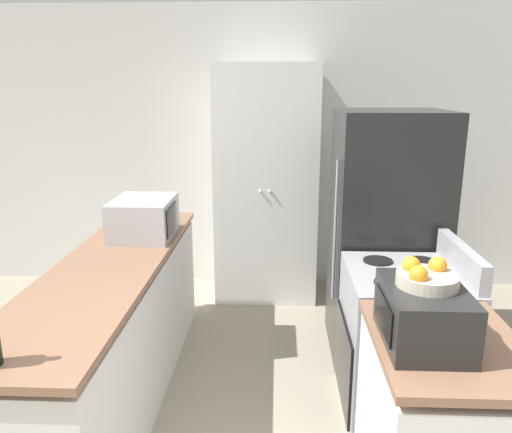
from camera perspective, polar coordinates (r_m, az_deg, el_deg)
wall_back at (r=4.74m, az=0.81°, el=7.60°), size 7.00×0.06×2.60m
counter_left at (r=3.22m, az=-16.00°, el=-12.89°), size 0.60×2.45×0.88m
pantry_cabinet at (r=4.45m, az=1.19°, el=3.66°), size 0.89×0.60×2.07m
stove at (r=3.08m, az=16.27°, el=-13.72°), size 0.66×0.71×1.04m
refrigerator at (r=3.62m, az=14.55°, el=-2.13°), size 0.74×0.74×1.73m
microwave at (r=3.48m, az=-12.69°, el=-0.14°), size 0.40×0.49×0.26m
toaster_oven at (r=2.13m, az=18.57°, el=-10.63°), size 0.32×0.43×0.24m
fruit_bowl at (r=2.09m, az=18.83°, el=-6.51°), size 0.24×0.24×0.10m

